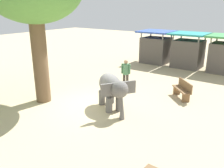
% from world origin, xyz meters
% --- Properties ---
extents(ground_plane, '(60.00, 60.00, 0.00)m').
position_xyz_m(ground_plane, '(0.00, 0.00, 0.00)').
color(ground_plane, tan).
extents(elephant, '(2.15, 1.95, 1.56)m').
position_xyz_m(elephant, '(1.13, 0.29, 1.00)').
color(elephant, slate).
rests_on(elephant, ground_plane).
extents(person_handler, '(0.49, 0.32, 1.62)m').
position_xyz_m(person_handler, '(0.12, 2.98, 0.95)').
color(person_handler, '#3F3833').
rests_on(person_handler, ground_plane).
extents(wooden_bench, '(1.27, 1.28, 0.88)m').
position_xyz_m(wooden_bench, '(3.17, 3.41, 0.47)').
color(wooden_bench, brown).
rests_on(wooden_bench, ground_plane).
extents(market_stall_blue, '(2.50, 2.50, 2.52)m').
position_xyz_m(market_stall_blue, '(-1.41, 9.77, 1.14)').
color(market_stall_blue, '#59514C').
rests_on(market_stall_blue, ground_plane).
extents(market_stall_teal, '(2.50, 2.50, 2.52)m').
position_xyz_m(market_stall_teal, '(1.19, 9.77, 1.14)').
color(market_stall_teal, '#59514C').
rests_on(market_stall_teal, ground_plane).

